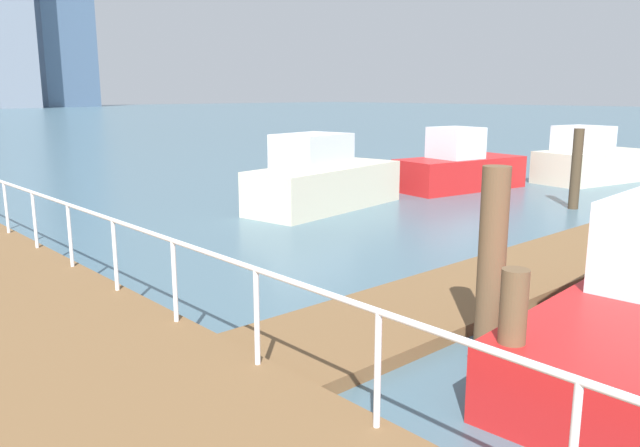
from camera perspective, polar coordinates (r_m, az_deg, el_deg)
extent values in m
plane|color=#476675|center=(17.01, -17.58, 0.28)|extent=(300.00, 300.00, 0.00)
cube|color=brown|center=(12.53, 19.96, -3.46)|extent=(14.88, 2.00, 0.18)
cylinder|color=white|center=(5.49, 5.26, -13.15)|extent=(0.06, 0.06, 1.05)
cylinder|color=white|center=(6.69, -5.77, -8.49)|extent=(0.06, 0.06, 1.05)
cylinder|color=white|center=(8.07, -13.08, -5.15)|extent=(0.06, 0.06, 1.05)
cylinder|color=white|center=(9.57, -18.14, -2.77)|extent=(0.06, 0.06, 1.05)
cylinder|color=white|center=(11.13, -21.78, -1.03)|extent=(0.06, 0.06, 1.05)
cylinder|color=white|center=(12.74, -24.52, 0.27)|extent=(0.06, 0.06, 1.05)
cylinder|color=white|center=(14.37, -26.64, 1.29)|extent=(0.06, 0.06, 1.05)
cylinder|color=white|center=(7.21, -9.93, -2.72)|extent=(0.06, 29.31, 0.06)
cylinder|color=brown|center=(6.53, 16.98, -10.73)|extent=(0.27, 0.27, 1.59)
cylinder|color=#473826|center=(19.08, 22.27, 4.60)|extent=(0.28, 0.28, 2.26)
cylinder|color=brown|center=(7.88, 15.34, -3.62)|extent=(0.34, 0.34, 2.40)
cube|color=beige|center=(17.85, 0.49, 3.32)|extent=(5.28, 2.63, 1.20)
cube|color=white|center=(17.25, -0.74, 6.61)|extent=(2.18, 1.77, 0.94)
cube|color=red|center=(21.94, 12.63, 4.47)|extent=(4.83, 2.45, 1.08)
cube|color=white|center=(21.64, 12.24, 7.19)|extent=(1.60, 1.64, 1.03)
cube|color=beige|center=(25.31, 23.51, 4.81)|extent=(4.73, 2.75, 1.16)
cube|color=white|center=(24.68, 22.81, 7.13)|extent=(1.88, 1.86, 0.91)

